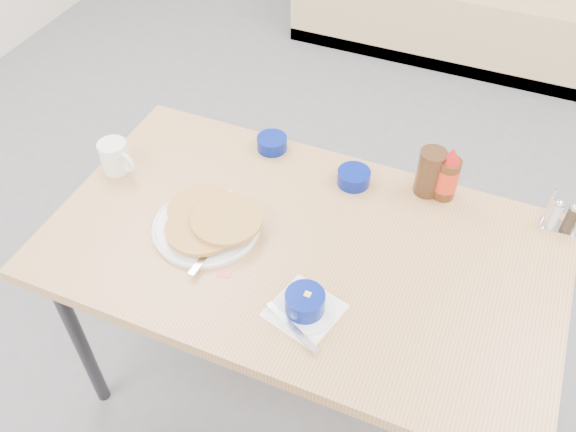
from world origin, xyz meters
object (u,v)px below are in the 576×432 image
at_px(pancake_plate, 208,222).
at_px(butter_bowl, 354,177).
at_px(coffee_mug, 115,157).
at_px(grits_setting, 305,305).
at_px(creamer_bowl, 272,143).
at_px(condiment_caddy, 562,217).
at_px(dining_table, 301,259).
at_px(syrup_bottle, 447,176).
at_px(amber_tumbler, 430,172).

bearing_deg(pancake_plate, butter_bowl, 46.71).
distance_m(coffee_mug, grits_setting, 0.77).
relative_size(pancake_plate, grits_setting, 1.55).
xyz_separation_m(grits_setting, creamer_bowl, (-0.33, 0.54, -0.01)).
bearing_deg(grits_setting, condiment_caddy, 44.65).
relative_size(coffee_mug, creamer_bowl, 1.33).
relative_size(dining_table, syrup_bottle, 7.85).
distance_m(coffee_mug, amber_tumbler, 0.94).
relative_size(dining_table, condiment_caddy, 12.40).
bearing_deg(dining_table, amber_tumbler, 52.43).
relative_size(pancake_plate, creamer_bowl, 3.40).
distance_m(butter_bowl, amber_tumbler, 0.22).
xyz_separation_m(pancake_plate, grits_setting, (0.35, -0.16, 0.01)).
height_order(butter_bowl, syrup_bottle, syrup_bottle).
bearing_deg(condiment_caddy, amber_tumbler, 176.70).
relative_size(coffee_mug, grits_setting, 0.60).
bearing_deg(pancake_plate, creamer_bowl, 86.54).
distance_m(creamer_bowl, condiment_caddy, 0.88).
xyz_separation_m(creamer_bowl, condiment_caddy, (0.88, 0.00, 0.02)).
distance_m(grits_setting, condiment_caddy, 0.77).
xyz_separation_m(pancake_plate, coffee_mug, (-0.37, 0.11, 0.03)).
bearing_deg(dining_table, butter_bowl, 79.93).
height_order(dining_table, syrup_bottle, syrup_bottle).
xyz_separation_m(dining_table, pancake_plate, (-0.26, -0.04, 0.08)).
relative_size(coffee_mug, syrup_bottle, 0.72).
relative_size(pancake_plate, amber_tumbler, 2.22).
bearing_deg(butter_bowl, pancake_plate, -133.29).
height_order(pancake_plate, creamer_bowl, pancake_plate).
distance_m(amber_tumbler, condiment_caddy, 0.38).
distance_m(creamer_bowl, amber_tumbler, 0.50).
bearing_deg(coffee_mug, dining_table, -5.82).
xyz_separation_m(coffee_mug, condiment_caddy, (1.28, 0.28, -0.01)).
bearing_deg(grits_setting, creamer_bowl, 121.18).
relative_size(butter_bowl, syrup_bottle, 0.56).
bearing_deg(syrup_bottle, pancake_plate, -146.15).
distance_m(dining_table, condiment_caddy, 0.73).
bearing_deg(condiment_caddy, dining_table, -155.32).
distance_m(butter_bowl, syrup_bottle, 0.27).
height_order(pancake_plate, syrup_bottle, syrup_bottle).
bearing_deg(syrup_bottle, coffee_mug, -163.80).
xyz_separation_m(butter_bowl, condiment_caddy, (0.59, 0.05, 0.02)).
bearing_deg(grits_setting, butter_bowl, 94.46).
distance_m(grits_setting, syrup_bottle, 0.59).
relative_size(dining_table, creamer_bowl, 14.55).
height_order(dining_table, amber_tumbler, amber_tumbler).
height_order(dining_table, creamer_bowl, creamer_bowl).
xyz_separation_m(coffee_mug, grits_setting, (0.73, -0.27, -0.02)).
xyz_separation_m(amber_tumbler, condiment_caddy, (0.38, 0.00, -0.03)).
relative_size(pancake_plate, coffee_mug, 2.56).
bearing_deg(coffee_mug, condiment_caddy, 12.17).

